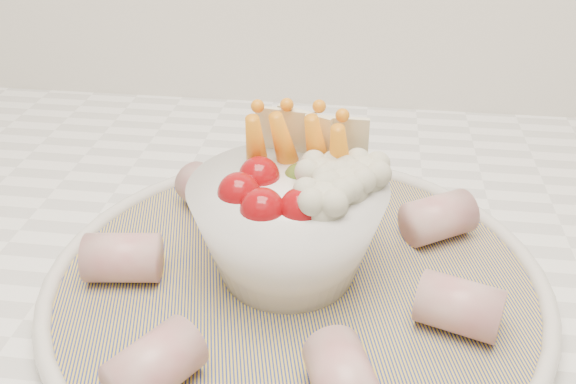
# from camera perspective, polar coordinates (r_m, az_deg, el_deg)

# --- Properties ---
(serving_platter) EXTENTS (0.43, 0.43, 0.02)m
(serving_platter) POSITION_cam_1_polar(r_m,az_deg,el_deg) (0.47, 0.72, -8.05)
(serving_platter) COLOR navy
(serving_platter) RESTS_ON kitchen_counter
(veggie_bowl) EXTENTS (0.14, 0.14, 0.11)m
(veggie_bowl) POSITION_cam_1_polar(r_m,az_deg,el_deg) (0.45, 0.31, -2.45)
(veggie_bowl) COLOR white
(veggie_bowl) RESTS_ON serving_platter
(cured_meat_rolls) EXTENTS (0.29, 0.30, 0.04)m
(cured_meat_rolls) POSITION_cam_1_polar(r_m,az_deg,el_deg) (0.45, 0.61, -5.85)
(cured_meat_rolls) COLOR #AC4E54
(cured_meat_rolls) RESTS_ON serving_platter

